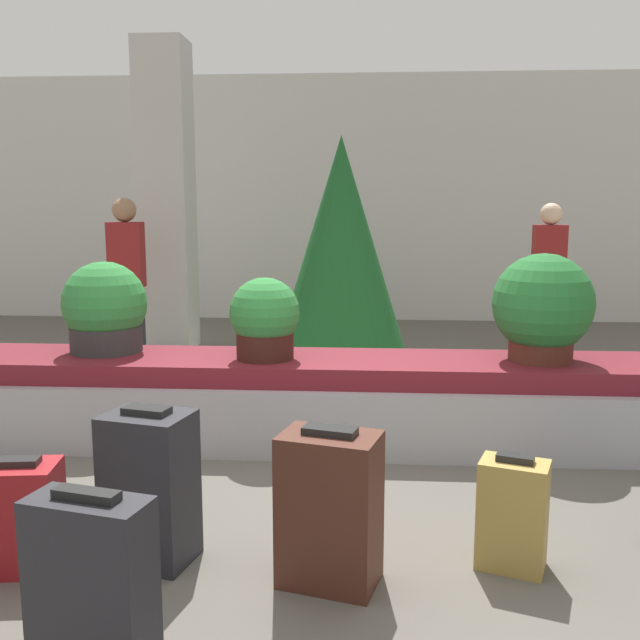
{
  "coord_description": "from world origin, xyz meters",
  "views": [
    {
      "loc": [
        0.3,
        -3.15,
        1.56
      ],
      "look_at": [
        0.0,
        1.39,
        0.81
      ],
      "focal_mm": 40.0,
      "sensor_mm": 36.0,
      "label": 1
    }
  ],
  "objects_px": {
    "pillar": "(167,199)",
    "potted_plant_2": "(105,310)",
    "suitcase_3": "(330,509)",
    "potted_plant_0": "(543,308)",
    "traveler_1": "(127,268)",
    "suitcase_5": "(92,600)",
    "suitcase_1": "(150,487)",
    "suitcase_2": "(513,514)",
    "decorated_tree": "(341,245)",
    "potted_plant_1": "(265,319)",
    "suitcase_6": "(22,516)",
    "traveler_0": "(548,267)"
  },
  "relations": [
    {
      "from": "pillar",
      "to": "potted_plant_2",
      "type": "xyz_separation_m",
      "value": [
        0.35,
        -2.81,
        -0.75
      ]
    },
    {
      "from": "suitcase_3",
      "to": "potted_plant_0",
      "type": "xyz_separation_m",
      "value": [
        1.25,
        1.8,
        0.58
      ]
    },
    {
      "from": "potted_plant_0",
      "to": "traveler_1",
      "type": "height_order",
      "value": "traveler_1"
    },
    {
      "from": "potted_plant_2",
      "to": "traveler_1",
      "type": "relative_size",
      "value": 0.38
    },
    {
      "from": "suitcase_5",
      "to": "potted_plant_0",
      "type": "relative_size",
      "value": 1.02
    },
    {
      "from": "potted_plant_0",
      "to": "traveler_1",
      "type": "relative_size",
      "value": 0.43
    },
    {
      "from": "suitcase_1",
      "to": "suitcase_3",
      "type": "relative_size",
      "value": 1.04
    },
    {
      "from": "suitcase_2",
      "to": "potted_plant_0",
      "type": "height_order",
      "value": "potted_plant_0"
    },
    {
      "from": "suitcase_2",
      "to": "suitcase_3",
      "type": "distance_m",
      "value": 0.8
    },
    {
      "from": "potted_plant_2",
      "to": "decorated_tree",
      "type": "xyz_separation_m",
      "value": [
        1.52,
        1.97,
        0.32
      ]
    },
    {
      "from": "potted_plant_1",
      "to": "potted_plant_2",
      "type": "bearing_deg",
      "value": 172.34
    },
    {
      "from": "suitcase_6",
      "to": "traveler_0",
      "type": "bearing_deg",
      "value": 47.06
    },
    {
      "from": "suitcase_2",
      "to": "suitcase_6",
      "type": "relative_size",
      "value": 1.02
    },
    {
      "from": "suitcase_2",
      "to": "potted_plant_2",
      "type": "xyz_separation_m",
      "value": [
        -2.4,
        1.72,
        0.6
      ]
    },
    {
      "from": "traveler_0",
      "to": "traveler_1",
      "type": "bearing_deg",
      "value": 12.15
    },
    {
      "from": "pillar",
      "to": "potted_plant_0",
      "type": "xyz_separation_m",
      "value": [
        3.22,
        -2.91,
        -0.7
      ]
    },
    {
      "from": "suitcase_5",
      "to": "pillar",
      "type": "bearing_deg",
      "value": 116.55
    },
    {
      "from": "suitcase_1",
      "to": "potted_plant_1",
      "type": "distance_m",
      "value": 1.7
    },
    {
      "from": "suitcase_1",
      "to": "potted_plant_2",
      "type": "height_order",
      "value": "potted_plant_2"
    },
    {
      "from": "suitcase_2",
      "to": "potted_plant_2",
      "type": "distance_m",
      "value": 3.01
    },
    {
      "from": "suitcase_3",
      "to": "potted_plant_2",
      "type": "distance_m",
      "value": 2.55
    },
    {
      "from": "pillar",
      "to": "suitcase_2",
      "type": "xyz_separation_m",
      "value": [
        2.74,
        -4.53,
        -1.36
      ]
    },
    {
      "from": "suitcase_3",
      "to": "potted_plant_1",
      "type": "relative_size",
      "value": 1.27
    },
    {
      "from": "suitcase_1",
      "to": "suitcase_6",
      "type": "height_order",
      "value": "suitcase_1"
    },
    {
      "from": "suitcase_6",
      "to": "potted_plant_0",
      "type": "height_order",
      "value": "potted_plant_0"
    },
    {
      "from": "suitcase_5",
      "to": "suitcase_2",
      "type": "bearing_deg",
      "value": 45.69
    },
    {
      "from": "suitcase_2",
      "to": "suitcase_3",
      "type": "bearing_deg",
      "value": -147.67
    },
    {
      "from": "suitcase_6",
      "to": "potted_plant_2",
      "type": "distance_m",
      "value": 1.99
    },
    {
      "from": "suitcase_3",
      "to": "decorated_tree",
      "type": "height_order",
      "value": "decorated_tree"
    },
    {
      "from": "suitcase_6",
      "to": "suitcase_5",
      "type": "bearing_deg",
      "value": -58.85
    },
    {
      "from": "suitcase_3",
      "to": "potted_plant_1",
      "type": "height_order",
      "value": "potted_plant_1"
    },
    {
      "from": "suitcase_1",
      "to": "potted_plant_2",
      "type": "relative_size",
      "value": 1.14
    },
    {
      "from": "suitcase_1",
      "to": "suitcase_5",
      "type": "relative_size",
      "value": 1.0
    },
    {
      "from": "traveler_0",
      "to": "suitcase_3",
      "type": "bearing_deg",
      "value": 68.18
    },
    {
      "from": "pillar",
      "to": "suitcase_6",
      "type": "relative_size",
      "value": 6.45
    },
    {
      "from": "potted_plant_2",
      "to": "potted_plant_0",
      "type": "bearing_deg",
      "value": -1.98
    },
    {
      "from": "decorated_tree",
      "to": "traveler_1",
      "type": "bearing_deg",
      "value": -179.06
    },
    {
      "from": "potted_plant_0",
      "to": "decorated_tree",
      "type": "distance_m",
      "value": 2.49
    },
    {
      "from": "potted_plant_2",
      "to": "suitcase_2",
      "type": "bearing_deg",
      "value": -35.66
    },
    {
      "from": "suitcase_2",
      "to": "traveler_1",
      "type": "bearing_deg",
      "value": 148.02
    },
    {
      "from": "potted_plant_2",
      "to": "suitcase_1",
      "type": "bearing_deg",
      "value": -64.75
    },
    {
      "from": "suitcase_1",
      "to": "suitcase_5",
      "type": "bearing_deg",
      "value": -70.31
    },
    {
      "from": "suitcase_3",
      "to": "potted_plant_1",
      "type": "distance_m",
      "value": 1.89
    },
    {
      "from": "potted_plant_2",
      "to": "pillar",
      "type": "bearing_deg",
      "value": 97.01
    },
    {
      "from": "suitcase_5",
      "to": "suitcase_3",
      "type": "bearing_deg",
      "value": 60.61
    },
    {
      "from": "suitcase_6",
      "to": "traveler_0",
      "type": "relative_size",
      "value": 0.32
    },
    {
      "from": "traveler_1",
      "to": "decorated_tree",
      "type": "bearing_deg",
      "value": -0.37
    },
    {
      "from": "decorated_tree",
      "to": "potted_plant_1",
      "type": "bearing_deg",
      "value": -100.92
    },
    {
      "from": "potted_plant_1",
      "to": "decorated_tree",
      "type": "distance_m",
      "value": 2.19
    },
    {
      "from": "decorated_tree",
      "to": "traveler_0",
      "type": "bearing_deg",
      "value": 19.72
    }
  ]
}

